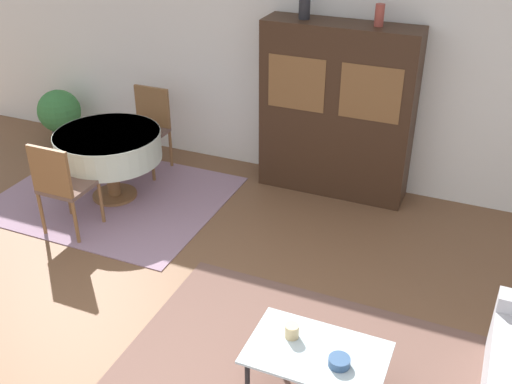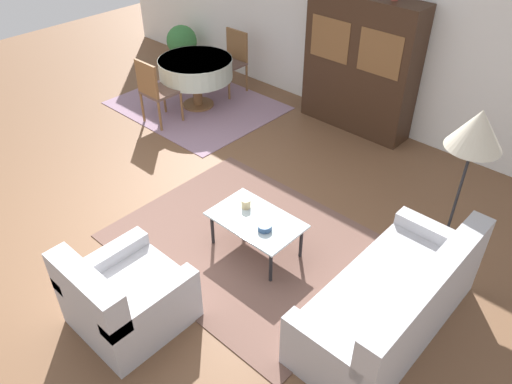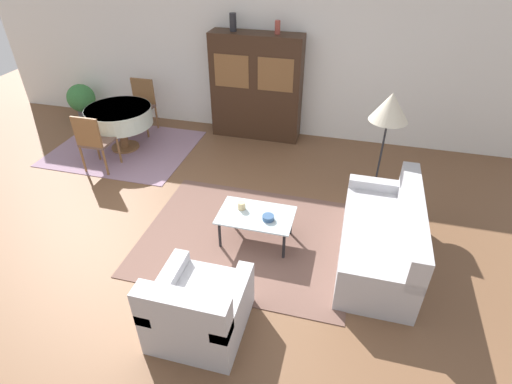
% 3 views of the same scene
% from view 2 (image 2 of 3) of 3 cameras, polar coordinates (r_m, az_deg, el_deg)
% --- Properties ---
extents(ground_plane, '(14.00, 14.00, 0.00)m').
position_cam_2_polar(ground_plane, '(5.61, -11.05, -3.89)').
color(ground_plane, brown).
extents(wall_back, '(10.00, 0.06, 2.70)m').
position_cam_2_polar(wall_back, '(7.34, 11.48, 18.25)').
color(wall_back, white).
rests_on(wall_back, ground_plane).
extents(area_rug, '(2.65, 2.12, 0.01)m').
position_cam_2_polar(area_rug, '(5.30, -0.90, -5.88)').
color(area_rug, brown).
rests_on(area_rug, ground_plane).
extents(dining_rug, '(2.37, 1.94, 0.01)m').
position_cam_2_polar(dining_rug, '(7.99, -6.74, 9.79)').
color(dining_rug, gray).
rests_on(dining_rug, ground_plane).
extents(couch, '(0.83, 1.86, 0.86)m').
position_cam_2_polar(couch, '(4.48, 15.38, -12.13)').
color(couch, '#B2B2B7').
rests_on(couch, ground_plane).
extents(armchair, '(0.86, 0.89, 0.83)m').
position_cam_2_polar(armchair, '(4.51, -14.78, -11.68)').
color(armchair, '#B2B2B7').
rests_on(armchair, ground_plane).
extents(coffee_table, '(0.92, 0.58, 0.40)m').
position_cam_2_polar(coffee_table, '(4.99, -0.00, -3.49)').
color(coffee_table, black).
rests_on(coffee_table, area_rug).
extents(display_cabinet, '(1.60, 0.43, 1.85)m').
position_cam_2_polar(display_cabinet, '(7.13, 11.82, 14.01)').
color(display_cabinet, '#382316').
rests_on(display_cabinet, ground_plane).
extents(dining_table, '(1.11, 1.11, 0.75)m').
position_cam_2_polar(dining_table, '(7.74, -6.91, 13.78)').
color(dining_table, brown).
rests_on(dining_table, dining_rug).
extents(dining_chair_near, '(0.44, 0.44, 0.96)m').
position_cam_2_polar(dining_chair_near, '(7.33, -11.48, 11.51)').
color(dining_chair_near, brown).
rests_on(dining_chair_near, dining_rug).
extents(dining_chair_far, '(0.44, 0.44, 0.96)m').
position_cam_2_polar(dining_chair_far, '(8.24, -2.73, 15.07)').
color(dining_chair_far, brown).
rests_on(dining_chair_far, dining_rug).
extents(floor_lamp, '(0.50, 0.50, 1.62)m').
position_cam_2_polar(floor_lamp, '(4.81, 23.92, 6.22)').
color(floor_lamp, black).
rests_on(floor_lamp, ground_plane).
extents(cup, '(0.10, 0.10, 0.10)m').
position_cam_2_polar(cup, '(5.08, -1.16, -1.32)').
color(cup, tan).
rests_on(cup, coffee_table).
extents(bowl, '(0.14, 0.14, 0.06)m').
position_cam_2_polar(bowl, '(4.82, 0.99, -4.03)').
color(bowl, '#33517A').
rests_on(bowl, coffee_table).
extents(potted_plant, '(0.54, 0.54, 0.71)m').
position_cam_2_polar(potted_plant, '(9.39, -8.47, 16.57)').
color(potted_plant, '#4C4C51').
rests_on(potted_plant, ground_plane).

